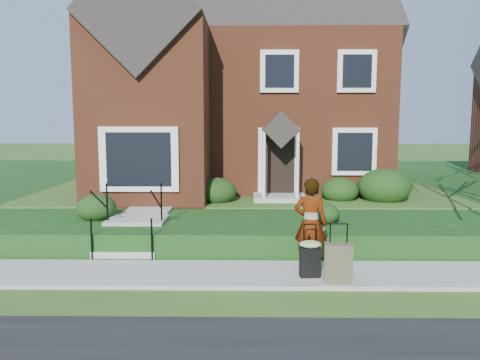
{
  "coord_description": "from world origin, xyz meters",
  "views": [
    {
      "loc": [
        0.18,
        -8.92,
        3.0
      ],
      "look_at": [
        0.03,
        2.0,
        1.67
      ],
      "focal_mm": 35.0,
      "sensor_mm": 36.0,
      "label": 1
    }
  ],
  "objects_px": {
    "front_steps": "(133,231)",
    "suitcase_olive": "(338,263)",
    "suitcase_black": "(310,256)",
    "woman": "(311,224)"
  },
  "relations": [
    {
      "from": "front_steps",
      "to": "suitcase_olive",
      "type": "height_order",
      "value": "front_steps"
    },
    {
      "from": "woman",
      "to": "suitcase_black",
      "type": "relative_size",
      "value": 1.8
    },
    {
      "from": "suitcase_olive",
      "to": "suitcase_black",
      "type": "bearing_deg",
      "value": 153.13
    },
    {
      "from": "suitcase_black",
      "to": "suitcase_olive",
      "type": "relative_size",
      "value": 0.93
    },
    {
      "from": "woman",
      "to": "suitcase_black",
      "type": "bearing_deg",
      "value": 101.46
    },
    {
      "from": "woman",
      "to": "suitcase_olive",
      "type": "xyz_separation_m",
      "value": [
        0.4,
        -0.83,
        -0.55
      ]
    },
    {
      "from": "suitcase_black",
      "to": "suitcase_olive",
      "type": "height_order",
      "value": "suitcase_olive"
    },
    {
      "from": "front_steps",
      "to": "suitcase_olive",
      "type": "bearing_deg",
      "value": -28.85
    },
    {
      "from": "woman",
      "to": "suitcase_olive",
      "type": "relative_size",
      "value": 1.67
    },
    {
      "from": "woman",
      "to": "suitcase_olive",
      "type": "distance_m",
      "value": 1.08
    }
  ]
}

